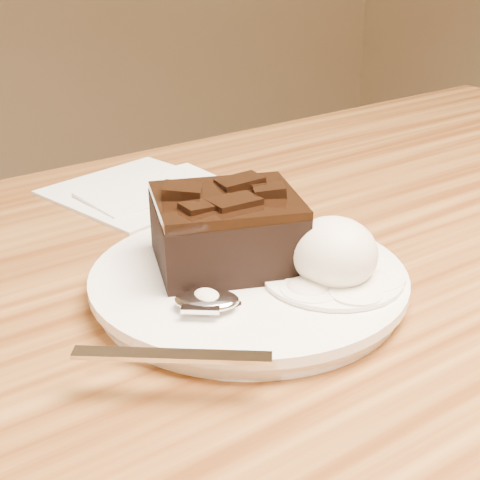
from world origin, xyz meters
TOP-DOWN VIEW (x-y plane):
  - plate at (-0.08, 0.05)m, footprint 0.22×0.22m
  - brownie at (-0.09, 0.07)m, footprint 0.12×0.12m
  - ice_cream_scoop at (-0.04, 0.01)m, footprint 0.06×0.06m
  - melt_puddle at (-0.04, 0.01)m, footprint 0.10×0.10m
  - spoon at (-0.14, 0.03)m, footprint 0.15×0.13m
  - napkin at (-0.04, 0.28)m, footprint 0.17×0.17m
  - crumb_a at (-0.07, 0.04)m, footprint 0.01×0.01m
  - crumb_b at (-0.12, 0.02)m, footprint 0.01×0.01m

SIDE VIEW (x-z plane):
  - napkin at x=-0.04m, z-range 0.75..0.76m
  - plate at x=-0.08m, z-range 0.75..0.77m
  - melt_puddle at x=-0.04m, z-range 0.77..0.77m
  - crumb_b at x=-0.12m, z-range 0.77..0.77m
  - crumb_a at x=-0.07m, z-range 0.77..0.77m
  - spoon at x=-0.14m, z-range 0.77..0.78m
  - ice_cream_scoop at x=-0.04m, z-range 0.76..0.81m
  - brownie at x=-0.09m, z-range 0.77..0.81m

